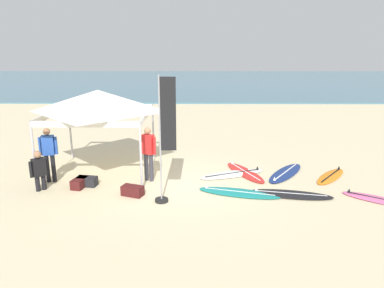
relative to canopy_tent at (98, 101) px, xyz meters
name	(u,v)px	position (x,y,z in m)	size (l,w,h in m)	color
ground_plane	(179,184)	(2.61, -1.07, -2.39)	(80.00, 80.00, 0.00)	beige
sea	(192,81)	(2.61, 32.90, -2.34)	(80.00, 36.00, 0.10)	teal
canopy_tent	(98,101)	(0.00, 0.00, 0.00)	(3.21, 3.21, 2.75)	#B7B7BC
surfboard_teal	(239,193)	(4.36, -1.85, -2.35)	(2.44, 1.24, 0.19)	#19847F
surfboard_white	(233,174)	(4.34, -0.29, -2.35)	(2.38, 1.48, 0.19)	white
surfboard_orange	(331,176)	(7.48, -0.47, -2.35)	(1.58, 1.77, 0.19)	orange
surfboard_navy	(285,173)	(6.09, -0.18, -2.35)	(1.81, 2.24, 0.19)	navy
surfboard_pink	(379,200)	(8.14, -2.30, -2.35)	(1.89, 1.49, 0.19)	pink
surfboard_black	(290,194)	(5.80, -1.95, -2.35)	(2.40, 1.06, 0.19)	black
surfboard_red	(245,172)	(4.76, -0.12, -2.35)	(1.38, 2.22, 0.19)	red
person_blue	(49,151)	(-1.36, -0.95, -1.40)	(0.54, 0.28, 1.71)	black
person_red	(148,150)	(1.66, -0.81, -1.40)	(0.51, 0.35, 1.71)	#383842
person_black	(39,169)	(-1.40, -1.64, -1.73)	(0.42, 0.41, 1.20)	black
banner_flag	(165,146)	(2.31, -2.40, -0.81)	(0.60, 0.36, 3.40)	#99999E
gear_bag_near_tent	(133,191)	(1.34, -1.99, -2.25)	(0.60, 0.32, 0.28)	#4C1919
gear_bag_by_pole	(80,183)	(-0.34, -1.39, -2.25)	(0.60, 0.32, 0.28)	#4C1919
gear_bag_on_sand	(87,181)	(-0.17, -1.27, -2.25)	(0.60, 0.32, 0.28)	#232328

